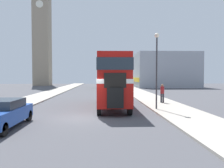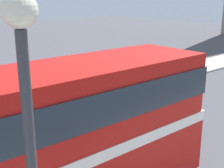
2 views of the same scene
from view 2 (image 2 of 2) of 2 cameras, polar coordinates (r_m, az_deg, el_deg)
The scene contains 1 object.
double_decker_bus at distance 7.77m, azimuth -11.95°, elevation -10.05°, with size 2.39×9.74×4.29m.
Camera 2 is at (8.23, 1.60, 5.95)m, focal length 50.00 mm.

